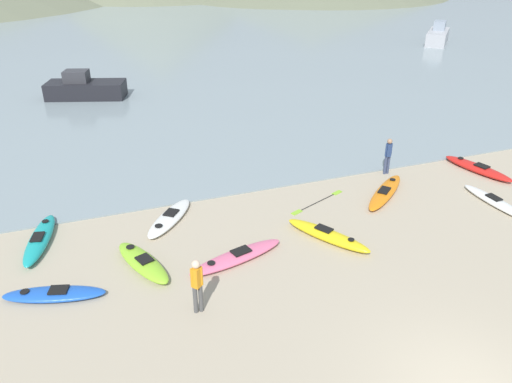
{
  "coord_description": "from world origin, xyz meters",
  "views": [
    {
      "loc": [
        -7.07,
        -5.72,
        8.97
      ],
      "look_at": [
        -1.31,
        9.98,
        0.5
      ],
      "focal_mm": 35.0,
      "sensor_mm": 36.0,
      "label": 1
    }
  ],
  "objects": [
    {
      "name": "kayak_on_sand_5",
      "position": [
        3.68,
        8.88,
        0.14
      ],
      "size": [
        3.1,
        2.75,
        0.32
      ],
      "color": "orange",
      "rests_on": "ground_plane"
    },
    {
      "name": "person_near_foreground",
      "position": [
        -4.88,
        4.72,
        0.94
      ],
      "size": [
        0.33,
        0.29,
        1.65
      ],
      "color": "#4C4C4C",
      "rests_on": "ground_plane"
    },
    {
      "name": "person_near_waterline",
      "position": [
        4.85,
        10.6,
        0.91
      ],
      "size": [
        0.32,
        0.26,
        1.59
      ],
      "color": "#384260",
      "rests_on": "ground_plane"
    },
    {
      "name": "kayak_on_sand_4",
      "position": [
        -8.53,
        6.66,
        0.13
      ],
      "size": [
        2.92,
        1.48,
        0.3
      ],
      "color": "blue",
      "rests_on": "ground_plane"
    },
    {
      "name": "kayak_on_sand_0",
      "position": [
        -4.66,
        9.79,
        0.13
      ],
      "size": [
        2.39,
        2.76,
        0.29
      ],
      "color": "white",
      "rests_on": "ground_plane"
    },
    {
      "name": "bay_water",
      "position": [
        0.0,
        45.9,
        0.03
      ],
      "size": [
        160.0,
        70.0,
        0.06
      ],
      "primitive_type": "cube",
      "color": "gray",
      "rests_on": "ground_plane"
    },
    {
      "name": "kayak_on_sand_1",
      "position": [
        -5.98,
        7.29,
        0.17
      ],
      "size": [
        1.65,
        2.84,
        0.39
      ],
      "color": "#8CCC2D",
      "rests_on": "ground_plane"
    },
    {
      "name": "kayak_on_sand_6",
      "position": [
        -8.96,
        9.77,
        0.17
      ],
      "size": [
        1.32,
        3.26,
        0.39
      ],
      "color": "teal",
      "rests_on": "ground_plane"
    },
    {
      "name": "kayak_on_sand_8",
      "position": [
        7.15,
        6.7,
        0.12
      ],
      "size": [
        0.69,
        3.26,
        0.29
      ],
      "color": "white",
      "rests_on": "ground_plane"
    },
    {
      "name": "loose_paddle",
      "position": [
        0.93,
        9.23,
        0.01
      ],
      "size": [
        2.63,
        1.24,
        0.03
      ],
      "color": "black",
      "rests_on": "ground_plane"
    },
    {
      "name": "moored_boat_1",
      "position": [
        26.13,
        34.41,
        0.77
      ],
      "size": [
        4.82,
        4.98,
        2.02
      ],
      "color": "#B2B2B7",
      "rests_on": "bay_water"
    },
    {
      "name": "kayak_on_sand_3",
      "position": [
        8.66,
        9.39,
        0.16
      ],
      "size": [
        1.44,
        3.29,
        0.37
      ],
      "color": "red",
      "rests_on": "ground_plane"
    },
    {
      "name": "moored_boat_0",
      "position": [
        -6.53,
        26.8,
        0.66
      ],
      "size": [
        5.09,
        3.24,
        1.71
      ],
      "color": "black",
      "rests_on": "bay_water"
    },
    {
      "name": "kayak_on_sand_7",
      "position": [
        -3.18,
        6.64,
        0.13
      ],
      "size": [
        3.39,
        1.56,
        0.31
      ],
      "color": "#E5668C",
      "rests_on": "ground_plane"
    },
    {
      "name": "kayak_on_sand_2",
      "position": [
        0.04,
        6.74,
        0.18
      ],
      "size": [
        2.11,
        3.05,
        0.4
      ],
      "color": "yellow",
      "rests_on": "ground_plane"
    }
  ]
}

